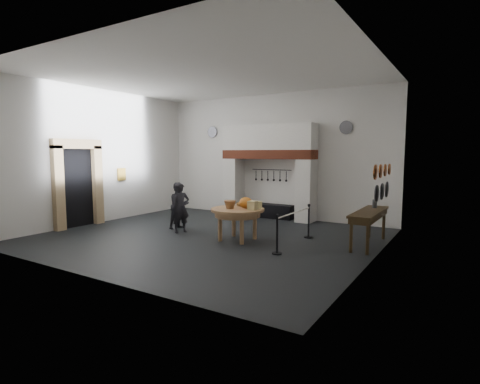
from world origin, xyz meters
The scene contains 39 objects.
floor centered at (0.00, 0.00, 0.00)m, with size 9.00×8.00×0.02m, color black.
ceiling centered at (0.00, 0.00, 4.50)m, with size 9.00×8.00×0.02m, color silver.
wall_back centered at (0.00, 4.00, 2.25)m, with size 9.00×0.02×4.50m, color silver.
wall_front centered at (0.00, -4.00, 2.25)m, with size 9.00×0.02×4.50m, color silver.
wall_left centered at (-4.50, 0.00, 2.25)m, with size 0.02×8.00×4.50m, color silver.
wall_right centered at (4.50, 0.00, 2.25)m, with size 0.02×8.00×4.50m, color silver.
chimney_pier_left centered at (-1.48, 3.65, 1.07)m, with size 0.55×0.70×2.15m, color silver.
chimney_pier_right centered at (1.48, 3.65, 1.07)m, with size 0.55×0.70×2.15m, color silver.
hearth_brick_band centered at (0.00, 3.65, 2.31)m, with size 3.50×0.72×0.32m, color #9E442B.
chimney_hood centered at (0.00, 3.65, 2.92)m, with size 3.50×0.70×0.90m, color silver.
iron_range centered at (0.00, 3.72, 0.25)m, with size 1.90×0.45×0.50m, color black.
utensil_rail centered at (0.00, 3.92, 1.75)m, with size 0.02×0.02×1.60m, color black.
door_recess centered at (-4.47, -1.00, 1.25)m, with size 0.04×1.10×2.50m, color black.
door_jamb_near centered at (-4.38, -1.70, 1.30)m, with size 0.22×0.30×2.60m, color tan.
door_jamb_far centered at (-4.38, -0.30, 1.30)m, with size 0.22×0.30×2.60m, color tan.
door_lintel centered at (-4.38, -1.00, 2.65)m, with size 0.22×1.70×0.30m, color tan.
wall_plaque centered at (-4.45, 0.80, 1.60)m, with size 0.05×0.34×0.44m, color gold.
work_table centered at (0.93, 0.09, 0.84)m, with size 1.45×1.45×0.07m, color tan.
pumpkin centered at (1.13, 0.19, 1.03)m, with size 0.36×0.36×0.31m, color #C9661C.
cheese_block_big centered at (1.43, 0.04, 0.99)m, with size 0.22×0.22×0.24m, color #DDCA84.
cheese_block_small centered at (1.41, 0.34, 0.97)m, with size 0.18×0.18×0.20m, color #FFEC98.
wicker_basket centered at (0.78, -0.06, 0.98)m, with size 0.32×0.32×0.22m, color brown.
bread_loaf centered at (0.83, 0.44, 0.94)m, with size 0.31×0.18×0.13m, color #A8733B.
visitor_near centered at (-1.04, 0.04, 0.74)m, with size 0.54×0.36×1.49m, color black.
visitor_far centered at (-1.44, 0.44, 0.73)m, with size 0.71×0.55×1.46m, color black.
side_table centered at (4.10, 1.37, 0.87)m, with size 0.55×2.20×0.06m, color #3B2C15.
pewter_jug centered at (4.10, 1.97, 1.01)m, with size 0.12×0.12×0.22m, color #434448.
copper_pan_a centered at (4.46, 0.20, 1.95)m, with size 0.34×0.34×0.03m, color #C6662D.
copper_pan_b centered at (4.46, 0.75, 1.95)m, with size 0.32×0.32×0.03m, color #C6662D.
copper_pan_c centered at (4.46, 1.30, 1.95)m, with size 0.30×0.30×0.03m, color #C6662D.
copper_pan_d centered at (4.46, 1.85, 1.95)m, with size 0.28×0.28×0.03m, color #C6662D.
pewter_plate_left centered at (4.46, 0.40, 1.45)m, with size 0.40×0.40×0.03m, color #4C4C51.
pewter_plate_mid centered at (4.46, 1.00, 1.45)m, with size 0.40×0.40×0.03m, color #4C4C51.
pewter_plate_right centered at (4.46, 1.60, 1.45)m, with size 0.40×0.40×0.03m, color #4C4C51.
pewter_plate_back_left centered at (-2.70, 3.96, 3.20)m, with size 0.44×0.44×0.03m, color #4C4C51.
pewter_plate_back_right centered at (2.70, 3.96, 3.20)m, with size 0.44×0.44×0.03m, color #4C4C51.
barrier_post_near centered at (2.47, -0.62, 0.45)m, with size 0.05×0.05×0.90m, color black.
barrier_post_far centered at (2.47, 1.38, 0.45)m, with size 0.05×0.05×0.90m, color black.
barrier_rope centered at (2.47, 0.38, 0.85)m, with size 0.04×0.04×2.00m, color silver.
Camera 1 is at (6.25, -8.40, 2.38)m, focal length 28.00 mm.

